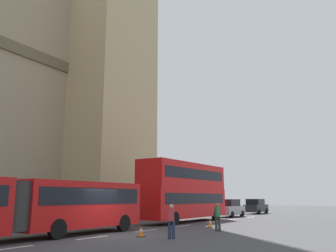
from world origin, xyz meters
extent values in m
plane|color=#424244|center=(0.00, 0.00, 0.00)|extent=(160.00, 160.00, 0.00)
cube|color=silver|center=(-5.98, 0.00, 0.01)|extent=(2.20, 0.16, 0.01)
cube|color=silver|center=(-1.38, 0.00, 0.01)|extent=(2.20, 0.16, 0.01)
cube|color=silver|center=(3.22, 0.00, 0.01)|extent=(2.20, 0.16, 0.01)
cube|color=silver|center=(7.82, 0.00, 0.01)|extent=(2.20, 0.16, 0.01)
cube|color=silver|center=(12.42, 0.00, 0.01)|extent=(2.20, 0.16, 0.01)
cube|color=silver|center=(17.02, 0.00, 0.01)|extent=(2.20, 0.16, 0.01)
cube|color=silver|center=(21.62, 0.00, 0.01)|extent=(2.20, 0.16, 0.01)
cube|color=tan|center=(15.31, 16.00, 26.52)|extent=(9.73, 9.73, 53.03)
cube|color=red|center=(-0.51, 2.00, 1.65)|extent=(8.05, 2.50, 2.50)
cube|color=black|center=(-0.51, 2.00, 2.10)|extent=(7.40, 2.54, 0.90)
cylinder|color=#2D2D2D|center=(-4.98, 2.00, 1.65)|extent=(2.38, 2.38, 2.25)
cylinder|color=black|center=(2.07, 0.88, 0.50)|extent=(1.00, 0.30, 1.00)
cylinder|color=black|center=(-2.92, 0.88, 0.50)|extent=(1.00, 0.30, 1.00)
cube|color=red|center=(11.37, 2.00, 1.60)|extent=(10.92, 2.50, 2.40)
cube|color=black|center=(11.37, 2.00, 1.95)|extent=(9.83, 2.54, 0.84)
cube|color=red|center=(11.37, 2.00, 3.85)|extent=(10.70, 2.50, 2.10)
cube|color=black|center=(11.37, 2.00, 3.95)|extent=(9.83, 2.54, 0.84)
cylinder|color=black|center=(14.87, 0.88, 0.50)|extent=(1.00, 0.30, 1.00)
cylinder|color=black|center=(7.88, 0.88, 0.50)|extent=(1.00, 0.30, 1.00)
cube|color=gray|center=(20.80, 2.03, 0.70)|extent=(4.40, 1.80, 0.90)
cube|color=black|center=(20.60, 2.03, 1.50)|extent=(2.46, 1.66, 0.70)
cylinder|color=black|center=(22.20, 1.22, 0.32)|extent=(0.64, 0.30, 0.64)
cylinder|color=black|center=(19.39, 1.22, 0.32)|extent=(0.64, 0.30, 0.64)
cube|color=black|center=(29.70, 2.23, 0.70)|extent=(4.40, 1.80, 0.90)
cube|color=black|center=(29.50, 2.23, 1.50)|extent=(2.46, 1.66, 0.70)
cylinder|color=black|center=(31.11, 1.42, 0.32)|extent=(0.64, 0.30, 0.64)
cylinder|color=black|center=(28.29, 1.42, 0.32)|extent=(0.64, 0.30, 0.64)
cube|color=black|center=(0.27, -1.87, 0.01)|extent=(0.36, 0.36, 0.03)
cone|color=orange|center=(0.27, -1.87, 0.31)|extent=(0.28, 0.28, 0.55)
cylinder|color=white|center=(0.27, -1.87, 0.33)|extent=(0.17, 0.17, 0.08)
cube|color=black|center=(7.73, -2.17, 0.01)|extent=(0.36, 0.36, 0.03)
cone|color=orange|center=(7.73, -2.17, 0.31)|extent=(0.28, 0.28, 0.55)
cylinder|color=white|center=(7.73, -2.17, 0.33)|extent=(0.17, 0.17, 0.08)
cylinder|color=#262D4C|center=(0.33, -3.62, 0.43)|extent=(0.16, 0.16, 0.86)
cylinder|color=#262D4C|center=(0.42, -3.79, 0.43)|extent=(0.16, 0.16, 0.86)
cube|color=#BF383F|center=(0.37, -3.71, 1.16)|extent=(0.47, 0.40, 0.60)
sphere|color=tan|center=(0.37, -3.71, 1.58)|extent=(0.22, 0.22, 0.22)
cylinder|color=#333333|center=(5.33, -3.79, 0.43)|extent=(0.16, 0.16, 0.86)
cylinder|color=#333333|center=(5.46, -3.94, 0.43)|extent=(0.16, 0.16, 0.86)
cube|color=#267F4C|center=(5.40, -3.86, 1.16)|extent=(0.46, 0.45, 0.60)
sphere|color=#936B4C|center=(5.40, -3.86, 1.58)|extent=(0.22, 0.22, 0.22)
camera|label=1|loc=(-14.78, -13.47, 2.02)|focal=37.20mm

